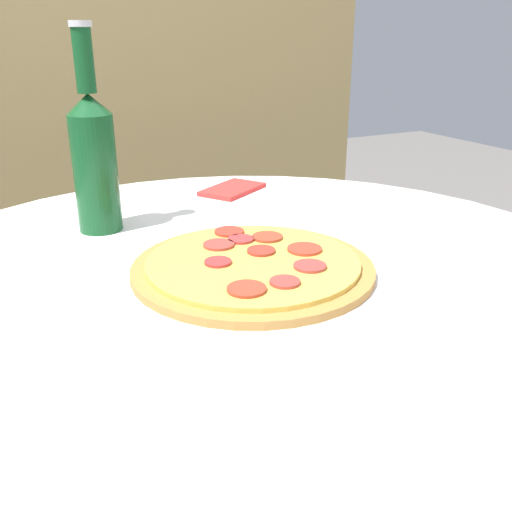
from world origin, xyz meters
TOP-DOWN VIEW (x-y plane):
  - table at (0.00, 0.00)m, footprint 0.96×0.96m
  - fence_panel at (0.00, 0.98)m, footprint 1.68×0.04m
  - pizza at (0.00, -0.01)m, footprint 0.29×0.29m
  - beer_bottle at (-0.13, 0.23)m, footprint 0.06×0.06m
  - napkin at (0.13, 0.34)m, footprint 0.14×0.12m

SIDE VIEW (x-z plane):
  - table at x=0.00m, z-range 0.17..0.89m
  - napkin at x=0.13m, z-range 0.72..0.73m
  - pizza at x=0.00m, z-range 0.72..0.74m
  - fence_panel at x=0.00m, z-range 0.00..1.65m
  - beer_bottle at x=-0.13m, z-range 0.69..0.97m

